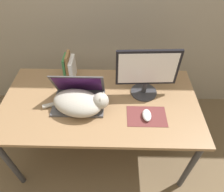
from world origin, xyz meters
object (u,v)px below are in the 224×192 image
at_px(cat, 80,102).
at_px(book_row, 70,68).
at_px(laptop, 79,97).
at_px(external_monitor, 147,72).
at_px(computer_mouse, 147,115).

bearing_deg(cat, book_row, 110.10).
xyz_separation_m(laptop, book_row, (-0.11, 0.28, 0.05)).
relative_size(external_monitor, book_row, 1.92).
xyz_separation_m(external_monitor, computer_mouse, (-0.00, -0.25, -0.19)).
height_order(computer_mouse, book_row, book_row).
distance_m(laptop, cat, 0.08).
relative_size(computer_mouse, book_row, 0.46).
height_order(cat, book_row, book_row).
relative_size(laptop, cat, 0.77).
bearing_deg(computer_mouse, laptop, 164.47).
distance_m(external_monitor, computer_mouse, 0.31).
height_order(laptop, computer_mouse, laptop).
bearing_deg(laptop, book_row, 111.04).
relative_size(cat, computer_mouse, 4.58).
distance_m(laptop, computer_mouse, 0.51).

